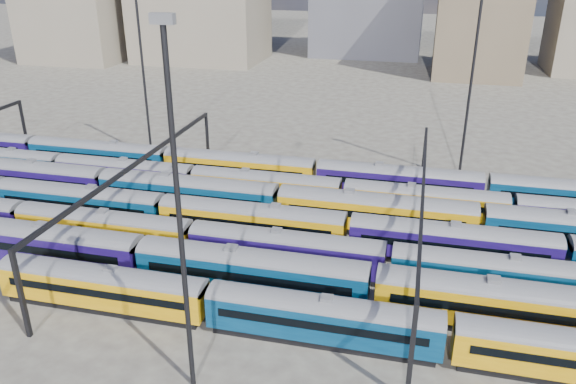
# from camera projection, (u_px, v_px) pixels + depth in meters

# --- Properties ---
(ground) EXTENTS (500.00, 500.00, 0.00)m
(ground) POSITION_uv_depth(u_px,v_px,m) (319.00, 248.00, 58.94)
(ground) COLOR #423E38
(ground) RESTS_ON ground
(rake_1) EXTENTS (106.94, 3.13, 5.28)m
(rake_1) POSITION_uv_depth(u_px,v_px,m) (507.00, 301.00, 45.16)
(rake_1) COLOR black
(rake_1) RESTS_ON ground
(rake_2) EXTENTS (136.29, 2.85, 4.79)m
(rake_2) POSITION_uv_depth(u_px,v_px,m) (104.00, 225.00, 58.24)
(rake_2) COLOR black
(rake_2) RESTS_ON ground
(rake_3) EXTENTS (102.17, 2.99, 5.04)m
(rake_3) POSITION_uv_depth(u_px,v_px,m) (252.00, 218.00, 59.48)
(rake_3) COLOR black
(rake_3) RESTS_ON ground
(rake_4) EXTENTS (131.13, 3.20, 5.39)m
(rake_4) POSITION_uv_depth(u_px,v_px,m) (481.00, 219.00, 58.74)
(rake_4) COLOR black
(rake_4) RESTS_ON ground
(rake_5) EXTENTS (94.68, 2.78, 4.66)m
(rake_5) POSITION_uv_depth(u_px,v_px,m) (266.00, 184.00, 68.77)
(rake_5) COLOR black
(rake_5) RESTS_ON ground
(rake_6) EXTENTS (145.01, 3.03, 5.10)m
(rake_6) POSITION_uv_depth(u_px,v_px,m) (239.00, 165.00, 74.24)
(rake_6) COLOR black
(rake_6) RESTS_ON ground
(gantry_1) EXTENTS (0.35, 40.35, 8.03)m
(gantry_1) POSITION_uv_depth(u_px,v_px,m) (138.00, 171.00, 60.61)
(gantry_1) COLOR black
(gantry_1) RESTS_ON ground
(gantry_2) EXTENTS (0.35, 40.35, 8.03)m
(gantry_2) POSITION_uv_depth(u_px,v_px,m) (422.00, 198.00, 54.08)
(gantry_2) COLOR black
(gantry_2) RESTS_ON ground
(mast_1) EXTENTS (1.40, 0.50, 25.60)m
(mast_1) POSITION_uv_depth(u_px,v_px,m) (142.00, 64.00, 79.59)
(mast_1) COLOR black
(mast_1) RESTS_ON ground
(mast_2) EXTENTS (1.40, 0.50, 25.60)m
(mast_2) POSITION_uv_depth(u_px,v_px,m) (178.00, 208.00, 34.87)
(mast_2) COLOR black
(mast_2) RESTS_ON ground
(mast_3) EXTENTS (1.40, 0.50, 25.60)m
(mast_3) POSITION_uv_depth(u_px,v_px,m) (472.00, 77.00, 71.59)
(mast_3) COLOR black
(mast_3) RESTS_ON ground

